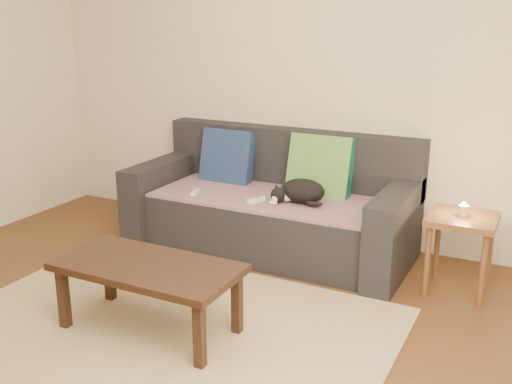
% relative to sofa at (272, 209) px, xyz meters
% --- Properties ---
extents(ground, '(4.50, 4.50, 0.00)m').
position_rel_sofa_xyz_m(ground, '(0.00, -1.57, -0.31)').
color(ground, brown).
rests_on(ground, ground).
extents(back_wall, '(4.50, 0.04, 2.60)m').
position_rel_sofa_xyz_m(back_wall, '(0.00, 0.43, 0.99)').
color(back_wall, beige).
rests_on(back_wall, ground).
extents(sofa, '(2.10, 0.94, 0.87)m').
position_rel_sofa_xyz_m(sofa, '(0.00, 0.00, 0.00)').
color(sofa, '#232328').
rests_on(sofa, ground).
extents(throw_blanket, '(1.66, 0.74, 0.02)m').
position_rel_sofa_xyz_m(throw_blanket, '(0.00, -0.09, 0.12)').
color(throw_blanket, '#462D55').
rests_on(throw_blanket, sofa).
extents(cushion_navy, '(0.43, 0.21, 0.44)m').
position_rel_sofa_xyz_m(cushion_navy, '(-0.48, 0.17, 0.32)').
color(cushion_navy, '#102447').
rests_on(cushion_navy, throw_blanket).
extents(cushion_green, '(0.48, 0.24, 0.49)m').
position_rel_sofa_xyz_m(cushion_green, '(0.31, 0.17, 0.32)').
color(cushion_green, '#0D5847').
rests_on(cushion_green, throw_blanket).
extents(cat, '(0.39, 0.29, 0.17)m').
position_rel_sofa_xyz_m(cat, '(0.28, -0.13, 0.21)').
color(cat, black).
rests_on(cat, throw_blanket).
extents(wii_remote_a, '(0.08, 0.15, 0.03)m').
position_rel_sofa_xyz_m(wii_remote_a, '(-0.50, -0.30, 0.15)').
color(wii_remote_a, white).
rests_on(wii_remote_a, throw_blanket).
extents(wii_remote_b, '(0.09, 0.15, 0.03)m').
position_rel_sofa_xyz_m(wii_remote_b, '(-0.00, -0.27, 0.15)').
color(wii_remote_b, white).
rests_on(wii_remote_b, throw_blanket).
extents(side_table, '(0.41, 0.41, 0.52)m').
position_rel_sofa_xyz_m(side_table, '(1.39, -0.15, 0.12)').
color(side_table, brown).
rests_on(side_table, ground).
extents(candle, '(0.06, 0.06, 0.09)m').
position_rel_sofa_xyz_m(candle, '(1.39, -0.15, 0.24)').
color(candle, beige).
rests_on(candle, side_table).
extents(rug, '(2.50, 1.80, 0.01)m').
position_rel_sofa_xyz_m(rug, '(0.00, -1.42, -0.30)').
color(rug, tan).
rests_on(rug, ground).
extents(coffee_table, '(1.03, 0.51, 0.41)m').
position_rel_sofa_xyz_m(coffee_table, '(-0.07, -1.46, 0.05)').
color(coffee_table, '#311C13').
rests_on(coffee_table, rug).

